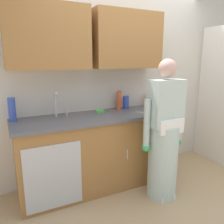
% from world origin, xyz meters
% --- Properties ---
extents(ground_plane, '(9.00, 9.00, 0.00)m').
position_xyz_m(ground_plane, '(0.00, 0.00, 0.00)').
color(ground_plane, tan).
extents(kitchen_wall_with_uppers, '(4.80, 0.44, 2.70)m').
position_xyz_m(kitchen_wall_with_uppers, '(-0.14, 0.99, 1.48)').
color(kitchen_wall_with_uppers, beige).
rests_on(kitchen_wall_with_uppers, ground).
extents(counter_cabinet, '(1.90, 0.62, 0.90)m').
position_xyz_m(counter_cabinet, '(-0.55, 0.70, 0.45)').
color(counter_cabinet, '#9E6B38').
rests_on(counter_cabinet, ground).
extents(countertop, '(1.96, 0.66, 0.04)m').
position_xyz_m(countertop, '(-0.55, 0.70, 0.92)').
color(countertop, '#595960').
rests_on(countertop, counter_cabinet).
extents(sink, '(0.50, 0.36, 0.35)m').
position_xyz_m(sink, '(-0.96, 0.71, 0.93)').
color(sink, '#B7BABF').
rests_on(sink, counter_cabinet).
extents(person_at_sink, '(0.55, 0.34, 1.62)m').
position_xyz_m(person_at_sink, '(0.06, 0.13, 0.69)').
color(person_at_sink, white).
rests_on(person_at_sink, ground).
extents(bottle_water_tall, '(0.06, 0.06, 0.25)m').
position_xyz_m(bottle_water_tall, '(-0.11, 0.91, 1.06)').
color(bottle_water_tall, '#E05933').
rests_on(bottle_water_tall, countertop).
extents(bottle_water_short, '(0.08, 0.08, 0.17)m').
position_xyz_m(bottle_water_short, '(-0.01, 0.90, 1.03)').
color(bottle_water_short, '#334CB2').
rests_on(bottle_water_short, countertop).
extents(bottle_cleaner_spray, '(0.08, 0.08, 0.26)m').
position_xyz_m(bottle_cleaner_spray, '(-1.47, 0.86, 1.07)').
color(bottle_cleaner_spray, '#334CB2').
rests_on(bottle_cleaner_spray, countertop).
extents(bottle_soap, '(0.06, 0.06, 0.18)m').
position_xyz_m(bottle_soap, '(0.38, 0.93, 1.03)').
color(bottle_soap, '#E05933').
rests_on(bottle_soap, countertop).
extents(cup_by_sink, '(0.08, 0.08, 0.11)m').
position_xyz_m(cup_by_sink, '(0.31, 0.78, 0.99)').
color(cup_by_sink, white).
rests_on(cup_by_sink, countertop).
extents(knife_on_counter, '(0.14, 0.22, 0.01)m').
position_xyz_m(knife_on_counter, '(0.06, 0.55, 0.94)').
color(knife_on_counter, silver).
rests_on(knife_on_counter, countertop).
extents(sponge, '(0.11, 0.07, 0.03)m').
position_xyz_m(sponge, '(-0.43, 0.83, 0.96)').
color(sponge, '#4CBF4C').
rests_on(sponge, countertop).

